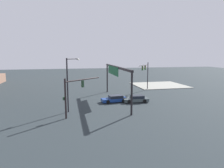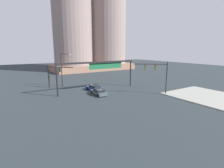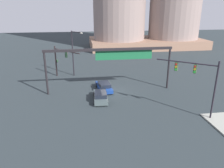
{
  "view_description": "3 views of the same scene",
  "coord_description": "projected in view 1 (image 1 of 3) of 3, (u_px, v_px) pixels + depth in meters",
  "views": [
    {
      "loc": [
        -34.7,
        8.71,
        8.47
      ],
      "look_at": [
        2.38,
        0.55,
        2.77
      ],
      "focal_mm": 32.3,
      "sensor_mm": 36.0,
      "label": 1
    },
    {
      "loc": [
        -17.05,
        -31.91,
        8.87
      ],
      "look_at": [
        2.09,
        -1.94,
        1.59
      ],
      "focal_mm": 27.49,
      "sensor_mm": 36.0,
      "label": 2
    },
    {
      "loc": [
        -4.01,
        -29.33,
        11.62
      ],
      "look_at": [
        0.09,
        -1.46,
        1.68
      ],
      "focal_mm": 35.01,
      "sensor_mm": 36.0,
      "label": 3
    }
  ],
  "objects": [
    {
      "name": "overhead_sign_gantry",
      "position": [
        116.0,
        72.0,
        36.28
      ],
      "size": [
        17.94,
        0.43,
        6.3
      ],
      "color": "black",
      "rests_on": "ground"
    },
    {
      "name": "sedan_car_waiting_far",
      "position": [
        115.0,
        99.0,
        35.63
      ],
      "size": [
        2.2,
        4.71,
        1.21
      ],
      "rotation": [
        0.0,
        0.0,
        1.67
      ],
      "color": "navy",
      "rests_on": "ground"
    },
    {
      "name": "ground_plane",
      "position": [
        118.0,
        101.0,
        36.62
      ],
      "size": [
        166.91,
        166.91,
        0.0
      ],
      "primitive_type": "plane",
      "color": "#283034"
    },
    {
      "name": "traffic_signal_opposite_side",
      "position": [
        74.0,
        90.0,
        27.3
      ],
      "size": [
        4.36,
        5.42,
        5.32
      ],
      "rotation": [
        0.0,
        0.0,
        -0.88
      ],
      "color": "black",
      "rests_on": "ground"
    },
    {
      "name": "sedan_car_approaching",
      "position": [
        136.0,
        99.0,
        35.56
      ],
      "size": [
        1.97,
        4.49,
        1.21
      ],
      "rotation": [
        0.0,
        0.0,
        1.53
      ],
      "color": "#424F51",
      "rests_on": "ground"
    },
    {
      "name": "traffic_signal_near_corner",
      "position": [
        146.0,
        71.0,
        45.81
      ],
      "size": [
        5.23,
        4.19,
        6.49
      ],
      "rotation": [
        0.0,
        0.0,
        2.47
      ],
      "color": "black",
      "rests_on": "ground"
    },
    {
      "name": "streetlamp_curved_arm",
      "position": [
        69.0,
        81.0,
        29.2
      ],
      "size": [
        2.02,
        2.09,
        7.88
      ],
      "rotation": [
        0.0,
        0.0,
        -0.8
      ],
      "color": "black",
      "rests_on": "ground"
    },
    {
      "name": "sidewalk_corner",
      "position": [
        159.0,
        85.0,
        54.42
      ],
      "size": [
        11.78,
        13.08,
        0.15
      ],
      "primitive_type": "cube",
      "color": "#97998E",
      "rests_on": "ground"
    }
  ]
}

